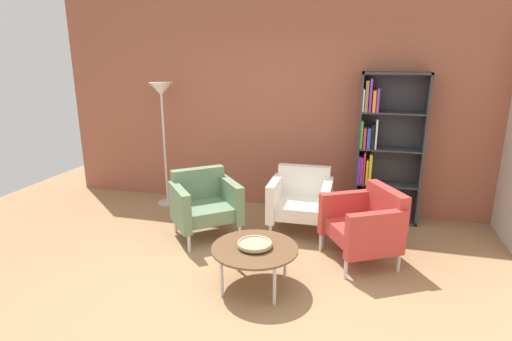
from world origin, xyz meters
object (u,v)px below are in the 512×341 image
Objects in this scene: armchair_near_window at (301,200)px; bookshelf_tall at (382,150)px; decorative_bowl at (255,244)px; armchair_corner_red at (366,223)px; armchair_spare_guest at (204,203)px; coffee_table_low at (255,250)px; floor_lamp_torchiere at (162,104)px.

bookshelf_tall is at bearing 35.88° from armchair_near_window.
bookshelf_tall reaches higher than decorative_bowl.
armchair_corner_red and armchair_spare_guest have the same top height.
decorative_bowl reaches higher than coffee_table_low.
armchair_spare_guest reaches higher than coffee_table_low.
bookshelf_tall reaches higher than floor_lamp_torchiere.
armchair_spare_guest is at bearing -124.39° from armchair_corner_red.
armchair_corner_red is 0.94m from armchair_near_window.
armchair_spare_guest is at bearing -160.62° from armchair_near_window.
armchair_spare_guest is (-2.01, -1.08, -0.52)m from bookshelf_tall.
bookshelf_tall is 2.04× the size of armchair_corner_red.
floor_lamp_torchiere is at bearing 165.57° from armchair_near_window.
floor_lamp_torchiere is (-2.95, -0.19, 0.51)m from bookshelf_tall.
armchair_spare_guest is 1.66m from floor_lamp_torchiere.
armchair_corner_red is (0.97, 0.79, 0.04)m from coffee_table_low.
bookshelf_tall is 2.39m from coffee_table_low.
coffee_table_low is at bearing -99.94° from armchair_near_window.
decorative_bowl is at bearing -87.15° from armchair_spare_guest.
decorative_bowl is 0.34× the size of armchair_corner_red.
decorative_bowl is at bearing -99.94° from armchair_near_window.
coffee_table_low is at bearing -45.40° from floor_lamp_torchiere.
armchair_corner_red is 0.54× the size of floor_lamp_torchiere.
armchair_near_window is at bearing -19.80° from armchair_spare_guest.
coffee_table_low is 0.84× the size of armchair_spare_guest.
decorative_bowl is 1.29m from armchair_spare_guest.
armchair_corner_red is 0.98× the size of armchair_spare_guest.
armchair_corner_red reaches higher than decorative_bowl.
coffee_table_low is 1.26m from armchair_corner_red.
armchair_near_window is 0.82× the size of armchair_spare_guest.
floor_lamp_torchiere is (-1.81, 1.84, 1.01)m from decorative_bowl.
bookshelf_tall is at bearing 142.78° from armchair_corner_red.
armchair_near_window is 2.33m from floor_lamp_torchiere.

